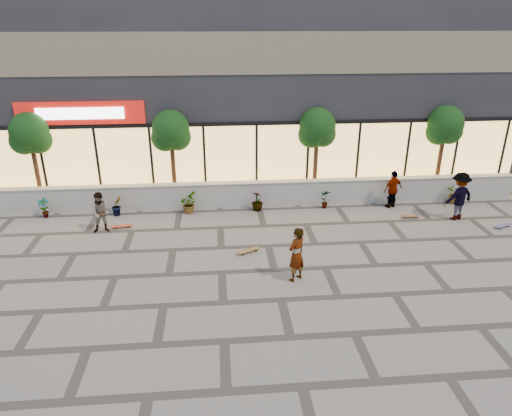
{
  "coord_description": "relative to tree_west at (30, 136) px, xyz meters",
  "views": [
    {
      "loc": [
        -1.64,
        -10.67,
        7.31
      ],
      "look_at": [
        -0.4,
        3.6,
        1.3
      ],
      "focal_mm": 32.0,
      "sensor_mm": 36.0,
      "label": 1
    }
  ],
  "objects": [
    {
      "name": "shrub_a",
      "position": [
        0.5,
        -1.25,
        -2.58
      ],
      "size": [
        0.43,
        0.29,
        0.81
      ],
      "primitive_type": "imported",
      "color": "#103511",
      "rests_on": "ground"
    },
    {
      "name": "tree_mideast",
      "position": [
        11.5,
        0.0,
        0.0
      ],
      "size": [
        1.6,
        1.5,
        3.92
      ],
      "color": "#4D2B1B",
      "rests_on": "ground"
    },
    {
      "name": "shrub_f",
      "position": [
        14.5,
        -1.25,
        -2.58
      ],
      "size": [
        0.55,
        0.57,
        0.81
      ],
      "primitive_type": "imported",
      "rotation": [
        0.0,
        0.0,
        4.1
      ],
      "color": "#103511",
      "rests_on": "ground"
    },
    {
      "name": "tree_east",
      "position": [
        17.0,
        0.0,
        0.0
      ],
      "size": [
        1.6,
        1.5,
        3.92
      ],
      "color": "#4D2B1B",
      "rests_on": "ground"
    },
    {
      "name": "shrub_b",
      "position": [
        3.3,
        -1.25,
        -2.58
      ],
      "size": [
        0.57,
        0.57,
        0.81
      ],
      "primitive_type": "imported",
      "rotation": [
        0.0,
        0.0,
        0.82
      ],
      "color": "#103511",
      "rests_on": "ground"
    },
    {
      "name": "skater_left",
      "position": [
        3.08,
        -2.78,
        -2.22
      ],
      "size": [
        0.81,
        0.67,
        1.54
      ],
      "primitive_type": "imported",
      "rotation": [
        0.0,
        0.0,
        0.12
      ],
      "color": "tan",
      "rests_on": "ground"
    },
    {
      "name": "skateboard_right_far",
      "position": [
        17.95,
        -3.7,
        -2.91
      ],
      "size": [
        0.78,
        0.45,
        0.09
      ],
      "rotation": [
        0.0,
        0.0,
        0.36
      ],
      "color": "#4C4C8B",
      "rests_on": "ground"
    },
    {
      "name": "shrub_d",
      "position": [
        8.9,
        -1.25,
        -2.58
      ],
      "size": [
        0.64,
        0.64,
        0.81
      ],
      "primitive_type": "imported",
      "rotation": [
        0.0,
        0.0,
        2.46
      ],
      "color": "#103511",
      "rests_on": "ground"
    },
    {
      "name": "skater_right_near",
      "position": [
        14.47,
        -1.4,
        -2.2
      ],
      "size": [
        1.0,
        0.72,
        1.58
      ],
      "primitive_type": "imported",
      "rotation": [
        0.0,
        0.0,
        3.55
      ],
      "color": "white",
      "rests_on": "ground"
    },
    {
      "name": "skateboard_center",
      "position": [
        8.27,
        -4.85,
        -2.9
      ],
      "size": [
        0.82,
        0.55,
        0.1
      ],
      "rotation": [
        0.0,
        0.0,
        0.46
      ],
      "color": "brown",
      "rests_on": "ground"
    },
    {
      "name": "skater_center",
      "position": [
        9.57,
        -6.67,
        -2.13
      ],
      "size": [
        0.74,
        0.71,
        1.71
      ],
      "primitive_type": "imported",
      "rotation": [
        0.0,
        0.0,
        3.81
      ],
      "color": "white",
      "rests_on": "ground"
    },
    {
      "name": "retail_building",
      "position": [
        9.0,
        4.79,
        1.26
      ],
      "size": [
        24.0,
        9.17,
        8.5
      ],
      "color": "#26262B",
      "rests_on": "ground"
    },
    {
      "name": "skater_right_far",
      "position": [
        16.55,
        -2.78,
        -2.04
      ],
      "size": [
        1.37,
        1.02,
        1.9
      ],
      "primitive_type": "imported",
      "rotation": [
        0.0,
        0.0,
        3.42
      ],
      "color": "maroon",
      "rests_on": "ground"
    },
    {
      "name": "shrub_c",
      "position": [
        6.1,
        -1.25,
        -2.58
      ],
      "size": [
        0.68,
        0.77,
        0.81
      ],
      "primitive_type": "imported",
      "rotation": [
        0.0,
        0.0,
        1.64
      ],
      "color": "#103511",
      "rests_on": "ground"
    },
    {
      "name": "shrub_g",
      "position": [
        17.3,
        -1.25,
        -2.58
      ],
      "size": [
        0.77,
        0.84,
        0.81
      ],
      "primitive_type": "imported",
      "rotation": [
        0.0,
        0.0,
        4.92
      ],
      "color": "#103511",
      "rests_on": "ground"
    },
    {
      "name": "shrub_e",
      "position": [
        11.7,
        -1.25,
        -2.58
      ],
      "size": [
        0.46,
        0.35,
        0.81
      ],
      "primitive_type": "imported",
      "rotation": [
        0.0,
        0.0,
        3.28
      ],
      "color": "#103511",
      "rests_on": "ground"
    },
    {
      "name": "planter_wall",
      "position": [
        9.0,
        -0.7,
        -2.46
      ],
      "size": [
        22.0,
        0.42,
        1.04
      ],
      "color": "#BAB9B1",
      "rests_on": "ground"
    },
    {
      "name": "skateboard_right_near",
      "position": [
        14.85,
        -2.54,
        -2.92
      ],
      "size": [
        0.7,
        0.19,
        0.08
      ],
      "rotation": [
        0.0,
        0.0,
        -0.01
      ],
      "color": "brown",
      "rests_on": "ground"
    },
    {
      "name": "tree_west",
      "position": [
        0.0,
        0.0,
        0.0
      ],
      "size": [
        1.6,
        1.5,
        3.92
      ],
      "color": "#4D2B1B",
      "rests_on": "ground"
    },
    {
      "name": "tree_midwest",
      "position": [
        5.5,
        0.0,
        0.0
      ],
      "size": [
        1.6,
        1.5,
        3.92
      ],
      "color": "#4D2B1B",
      "rests_on": "ground"
    },
    {
      "name": "ground",
      "position": [
        9.0,
        -7.7,
        -2.99
      ],
      "size": [
        80.0,
        80.0,
        0.0
      ],
      "primitive_type": "plane",
      "color": "gray",
      "rests_on": "ground"
    },
    {
      "name": "skateboard_left",
      "position": [
        3.67,
        -2.5,
        -2.91
      ],
      "size": [
        0.79,
        0.32,
        0.09
      ],
      "rotation": [
        0.0,
        0.0,
        0.17
      ],
      "color": "#C53C25",
      "rests_on": "ground"
    }
  ]
}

